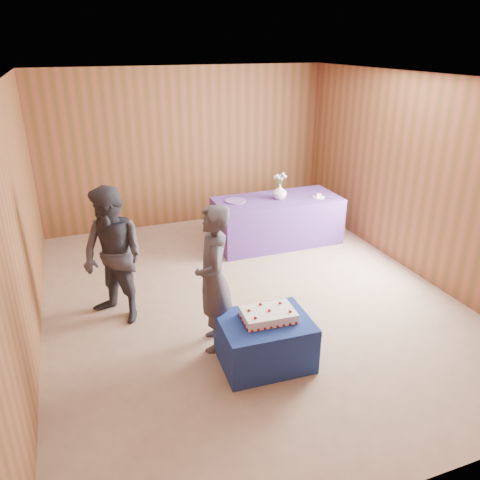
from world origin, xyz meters
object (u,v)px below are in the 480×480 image
serving_table (277,221)px  guest_left (214,279)px  vase (280,192)px  guest_right (113,257)px  cake_table (265,341)px  sheet_cake (268,315)px

serving_table → guest_left: 2.98m
serving_table → vase: bearing=-43.1°
guest_right → serving_table: bearing=80.2°
cake_table → serving_table: serving_table is taller
sheet_cake → vase: size_ratio=2.42×
vase → guest_right: bearing=-152.4°
serving_table → guest_left: guest_left is taller
vase → guest_left: (-1.82, -2.32, -0.07)m
cake_table → guest_right: bearing=136.1°
cake_table → vase: (1.43, 2.79, 0.62)m
cake_table → guest_right: size_ratio=0.55×
serving_table → vase: vase is taller
serving_table → guest_left: (-1.80, -2.34, 0.43)m
vase → guest_right: (-2.73, -1.43, -0.05)m
guest_left → vase: bearing=154.2°
cake_table → guest_left: size_ratio=0.56×
vase → guest_left: bearing=-128.1°
vase → sheet_cake: bearing=-116.7°
cake_table → guest_left: (-0.39, 0.47, 0.55)m
guest_left → guest_right: (-0.91, 0.89, 0.01)m
serving_table → guest_right: bearing=-151.7°
vase → guest_right: size_ratio=0.14×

